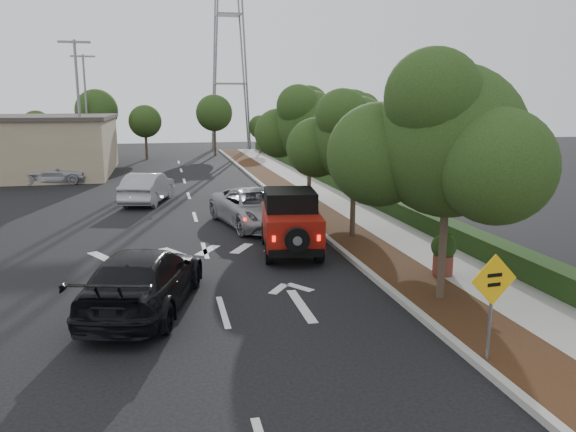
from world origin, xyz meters
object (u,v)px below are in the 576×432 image
object	(u,v)px
silver_suv_ahead	(255,208)
red_jeep	(290,221)
speed_hump_sign	(493,293)
black_suv_oncoming	(144,279)

from	to	relation	value
silver_suv_ahead	red_jeep	bearing A→B (deg)	-94.56
speed_hump_sign	black_suv_oncoming	bearing A→B (deg)	140.42
red_jeep	silver_suv_ahead	distance (m)	4.34
black_suv_oncoming	speed_hump_sign	size ratio (longest dim) A/B	2.46
black_suv_oncoming	speed_hump_sign	xyz separation A→B (m)	(6.70, -4.65, 0.73)
red_jeep	speed_hump_sign	size ratio (longest dim) A/B	1.99
silver_suv_ahead	speed_hump_sign	size ratio (longest dim) A/B	2.57
silver_suv_ahead	black_suv_oncoming	distance (m)	9.91
silver_suv_ahead	black_suv_oncoming	xyz separation A→B (m)	(-4.26, -8.95, 0.00)
red_jeep	silver_suv_ahead	world-z (taller)	red_jeep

